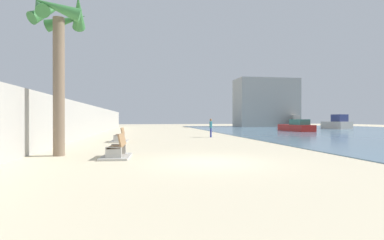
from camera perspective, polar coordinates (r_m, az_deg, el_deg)
name	(u,v)px	position (r m, az deg, el deg)	size (l,w,h in m)	color
ground_plane	(167,135)	(28.78, -4.70, -2.91)	(120.00, 120.00, 0.00)	beige
seawall	(86,120)	(29.12, -19.58, -0.08)	(0.80, 64.00, 2.85)	#ADAAA3
palm_tree	(58,35)	(14.40, -24.14, 14.51)	(2.58, 2.65, 7.01)	#7A6651
bench_near	(117,152)	(12.57, -14.11, -5.91)	(1.22, 2.16, 0.98)	#ADAAA3
bench_far	(120,138)	(21.11, -13.62, -3.43)	(1.15, 2.13, 0.98)	#ADAAA3
person_walking	(211,126)	(25.53, 3.62, -1.24)	(0.29, 0.49, 1.60)	navy
boat_outer	(296,127)	(40.12, 19.26, -1.19)	(2.04, 6.69, 1.48)	red
boat_mid_bay	(294,122)	(60.58, 18.94, -0.43)	(3.61, 7.94, 7.71)	black
boat_far_right	(337,123)	(51.33, 25.93, -0.60)	(3.04, 4.42, 2.21)	beige
harbor_building	(266,103)	(61.67, 13.90, 3.17)	(12.00, 6.00, 9.50)	#9E9E99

